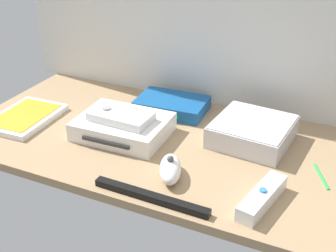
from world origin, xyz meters
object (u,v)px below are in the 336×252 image
at_px(sensor_bar, 151,197).
at_px(stylus_pen, 321,176).
at_px(mini_computer, 252,131).
at_px(network_router, 172,105).
at_px(remote_nunchuk, 170,169).
at_px(game_case, 25,117).
at_px(remote_classic_pad, 121,116).
at_px(game_console, 123,127).
at_px(remote_wand, 262,198).

distance_m(sensor_bar, stylus_pen, 0.36).
distance_m(mini_computer, network_router, 0.25).
height_order(network_router, remote_nunchuk, remote_nunchuk).
bearing_deg(game_case, remote_classic_pad, 4.18).
bearing_deg(network_router, remote_nunchuk, -69.37).
distance_m(game_console, game_case, 0.27).
height_order(game_console, remote_wand, game_console).
xyz_separation_m(game_console, network_router, (0.05, 0.17, -0.00)).
height_order(game_case, sensor_bar, game_case).
bearing_deg(game_case, game_console, 5.92).
bearing_deg(network_router, stylus_pen, -23.66).
height_order(remote_nunchuk, remote_classic_pad, remote_classic_pad).
xyz_separation_m(game_console, mini_computer, (0.29, 0.10, 0.00)).
height_order(remote_wand, remote_classic_pad, remote_classic_pad).
bearing_deg(game_console, remote_wand, -19.92).
xyz_separation_m(network_router, stylus_pen, (0.41, -0.15, -0.01)).
distance_m(network_router, stylus_pen, 0.43).
height_order(remote_classic_pad, stylus_pen, remote_classic_pad).
bearing_deg(remote_nunchuk, game_console, 123.96).
xyz_separation_m(game_case, network_router, (0.32, 0.20, 0.01)).
distance_m(network_router, remote_wand, 0.43).
height_order(game_case, remote_classic_pad, remote_classic_pad).
distance_m(remote_classic_pad, stylus_pen, 0.46).
bearing_deg(remote_nunchuk, game_case, 147.00).
bearing_deg(remote_wand, game_case, -176.55).
bearing_deg(stylus_pen, game_console, -177.89).
bearing_deg(remote_wand, network_router, 148.69).
xyz_separation_m(network_router, remote_nunchuk, (0.12, -0.28, 0.00)).
distance_m(remote_wand, stylus_pen, 0.16).
bearing_deg(mini_computer, stylus_pen, -26.07).
height_order(mini_computer, game_case, mini_computer).
bearing_deg(mini_computer, sensor_bar, -110.88).
distance_m(mini_computer, stylus_pen, 0.19).
bearing_deg(network_router, game_console, -110.51).
distance_m(game_console, remote_wand, 0.39).
distance_m(game_case, remote_wand, 0.64).
height_order(network_router, stylus_pen, network_router).
bearing_deg(game_case, stylus_pen, 2.18).
distance_m(remote_wand, remote_classic_pad, 0.39).
height_order(remote_classic_pad, sensor_bar, remote_classic_pad).
bearing_deg(game_console, remote_classic_pad, -81.37).
bearing_deg(stylus_pen, remote_nunchuk, -155.09).
height_order(game_console, stylus_pen, game_console).
relative_size(remote_classic_pad, stylus_pen, 1.63).
height_order(game_case, network_router, network_router).
bearing_deg(remote_wand, mini_computer, 121.05).
bearing_deg(sensor_bar, network_router, 109.56).
height_order(mini_computer, network_router, mini_computer).
relative_size(game_case, network_router, 1.04).
distance_m(remote_wand, remote_nunchuk, 0.19).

